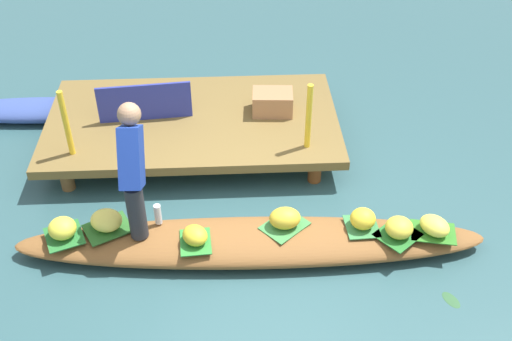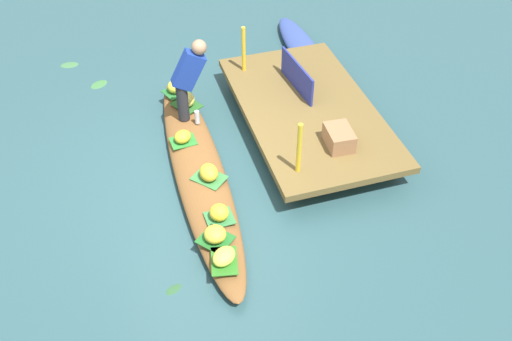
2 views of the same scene
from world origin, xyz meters
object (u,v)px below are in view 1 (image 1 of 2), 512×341
banana_bunch_0 (435,226)px  produce_crate (273,102)px  moored_boat (41,110)px  banana_bunch_5 (399,228)px  market_banner (145,102)px  vendor_person (132,167)px  water_bottle (158,214)px  banana_bunch_3 (363,219)px  banana_bunch_4 (285,218)px  banana_bunch_6 (62,228)px  banana_bunch_1 (106,220)px  banana_bunch_2 (195,235)px  vendor_boat (251,242)px

banana_bunch_0 → produce_crate: (-1.32, 1.89, 0.17)m
moored_boat → banana_bunch_5: bearing=-32.1°
market_banner → produce_crate: market_banner is taller
vendor_person → water_bottle: vendor_person is taller
produce_crate → banana_bunch_3: bearing=-68.8°
banana_bunch_4 → vendor_person: bearing=177.1°
banana_bunch_4 → banana_bunch_3: bearing=-3.7°
market_banner → produce_crate: size_ratio=2.29×
banana_bunch_3 → banana_bunch_6: (-2.68, 0.01, -0.00)m
banana_bunch_1 → banana_bunch_2: banana_bunch_1 is taller
banana_bunch_4 → banana_bunch_6: same height
banana_bunch_3 → banana_bunch_4: size_ratio=0.81×
market_banner → banana_bunch_1: bearing=-103.5°
banana_bunch_3 → banana_bunch_4: 0.70m
banana_bunch_3 → produce_crate: 1.92m
banana_bunch_2 → banana_bunch_4: size_ratio=0.84×
moored_boat → produce_crate: size_ratio=5.52×
banana_bunch_2 → market_banner: size_ratio=0.24×
banana_bunch_2 → banana_bunch_4: (0.81, 0.17, 0.01)m
banana_bunch_2 → banana_bunch_4: bearing=11.7°
market_banner → banana_bunch_3: bearing=-44.8°
moored_boat → banana_bunch_6: banana_bunch_6 is taller
moored_boat → water_bottle: (1.57, -2.20, 0.23)m
produce_crate → moored_boat: bearing=168.1°
banana_bunch_6 → vendor_person: bearing=8.2°
banana_bunch_1 → produce_crate: (1.62, 1.69, 0.15)m
banana_bunch_0 → vendor_boat: bearing=177.2°
banana_bunch_0 → vendor_person: 2.71m
banana_bunch_6 → vendor_person: 0.90m
market_banner → produce_crate: bearing=-2.3°
produce_crate → water_bottle: bearing=-125.5°
banana_bunch_1 → water_bottle: (0.46, 0.06, -0.00)m
vendor_boat → water_bottle: size_ratio=21.13×
water_bottle → market_banner: size_ratio=0.20×
market_banner → water_bottle: bearing=-87.1°
vendor_person → water_bottle: (0.15, 0.04, -0.58)m
banana_bunch_3 → vendor_person: (-2.01, 0.11, 0.59)m
banana_bunch_3 → vendor_person: 2.09m
banana_bunch_5 → produce_crate: bearing=117.5°
market_banner → produce_crate: 1.40m
vendor_boat → market_banner: market_banner is taller
banana_bunch_5 → banana_bunch_0: bearing=3.0°
banana_bunch_0 → banana_bunch_3: 0.64m
market_banner → banana_bunch_0: bearing=-39.3°
vendor_person → water_bottle: 0.61m
moored_boat → banana_bunch_1: banana_bunch_1 is taller
banana_bunch_4 → banana_bunch_6: size_ratio=1.15×
banana_bunch_1 → vendor_person: size_ratio=0.24×
moored_boat → banana_bunch_0: 4.75m
banana_bunch_1 → market_banner: market_banner is taller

